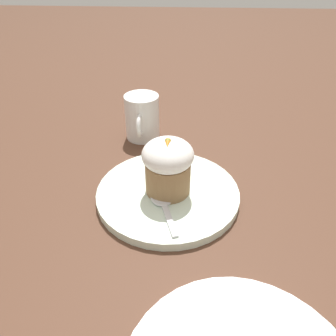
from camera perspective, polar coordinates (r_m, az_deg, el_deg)
ground_plane at (r=0.60m, az=-0.02°, el=-5.02°), size 4.00×4.00×0.00m
dessert_plate at (r=0.60m, az=-0.02°, el=-4.45°), size 0.26×0.26×0.02m
carrot_cake at (r=0.56m, az=-0.00°, el=0.51°), size 0.09×0.09×0.11m
spoon at (r=0.57m, az=-0.89°, el=-5.81°), size 0.12×0.06×0.01m
coffee_cup at (r=0.76m, az=-4.53°, el=8.80°), size 0.11×0.08×0.10m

